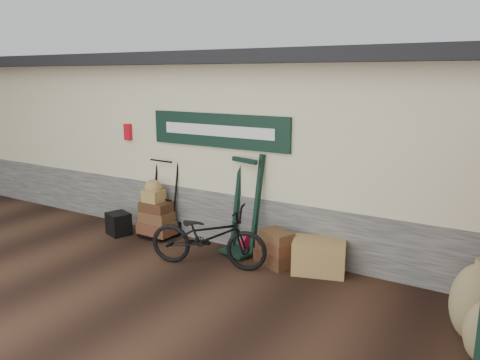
% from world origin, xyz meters
% --- Properties ---
extents(ground, '(80.00, 80.00, 0.00)m').
position_xyz_m(ground, '(0.00, 0.00, 0.00)').
color(ground, black).
rests_on(ground, ground).
extents(station_building, '(14.40, 4.10, 3.20)m').
position_xyz_m(station_building, '(-0.01, 2.74, 1.61)').
color(station_building, '#4C4C47').
rests_on(station_building, ground).
extents(porter_trolley, '(0.79, 0.60, 1.55)m').
position_xyz_m(porter_trolley, '(-1.43, 0.85, 0.78)').
color(porter_trolley, black).
rests_on(porter_trolley, ground).
extents(green_barrow, '(0.70, 0.64, 1.63)m').
position_xyz_m(green_barrow, '(0.27, 0.85, 0.81)').
color(green_barrow, black).
rests_on(green_barrow, ground).
extents(suitcase_stack, '(0.72, 0.60, 0.54)m').
position_xyz_m(suitcase_stack, '(0.92, 0.68, 0.27)').
color(suitcase_stack, '#3C1D13').
rests_on(suitcase_stack, ground).
extents(wicker_hamper, '(0.86, 0.69, 0.49)m').
position_xyz_m(wicker_hamper, '(1.60, 0.75, 0.25)').
color(wicker_hamper, olive).
rests_on(wicker_hamper, ground).
extents(black_trunk, '(0.49, 0.46, 0.40)m').
position_xyz_m(black_trunk, '(-2.13, 0.43, 0.20)').
color(black_trunk, black).
rests_on(black_trunk, ground).
extents(bicycle, '(1.12, 1.92, 1.05)m').
position_xyz_m(bicycle, '(0.09, 0.09, 0.53)').
color(bicycle, black).
rests_on(bicycle, ground).
extents(burlap_sack_left, '(0.62, 0.55, 0.89)m').
position_xyz_m(burlap_sack_left, '(3.73, -0.09, 0.45)').
color(burlap_sack_left, olive).
rests_on(burlap_sack_left, ground).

